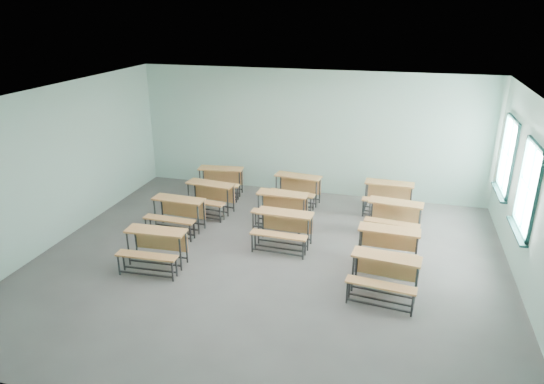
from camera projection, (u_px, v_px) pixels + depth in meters
The scene contains 12 objects.
room at pixel (273, 185), 8.82m from camera, with size 9.04×8.04×3.24m.
desk_unit_r0c0 at pixel (155, 243), 9.09m from camera, with size 1.19×0.83×0.72m.
desk_unit_r0c2 at pixel (385, 271), 8.15m from camera, with size 1.22×0.89×0.72m.
desk_unit_r1c0 at pixel (177, 210), 10.58m from camera, with size 1.18×0.82×0.72m.
desk_unit_r1c1 at pixel (284, 225), 9.87m from camera, with size 1.17×0.81×0.72m.
desk_unit_r1c2 at pixel (388, 242), 9.13m from camera, with size 1.18×0.81×0.72m.
desk_unit_r2c0 at pixel (209, 194), 11.50m from camera, with size 1.23×0.90×0.72m.
desk_unit_r2c1 at pixel (281, 204), 10.88m from camera, with size 1.17×0.80×0.72m.
desk_unit_r2c2 at pixel (395, 214), 10.40m from camera, with size 1.22×0.88×0.72m.
desk_unit_r3c0 at pixel (220, 178), 12.56m from camera, with size 1.22×0.89×0.72m.
desk_unit_r3c1 at pixel (297, 186), 12.01m from camera, with size 1.23×0.91×0.72m.
desk_unit_r3c2 at pixel (389, 193), 11.53m from camera, with size 1.18×0.81×0.72m.
Camera 1 is at (2.23, -7.95, 4.66)m, focal length 32.00 mm.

